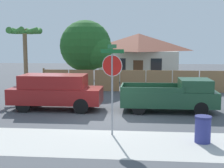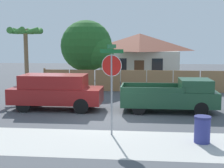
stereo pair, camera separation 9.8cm
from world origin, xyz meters
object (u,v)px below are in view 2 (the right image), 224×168
(oak_tree, at_px, (89,47))
(palm_tree, at_px, (26,37))
(house, at_px, (140,55))
(orange_pickup, at_px, (173,96))
(stop_sign, at_px, (112,73))
(red_suv, at_px, (56,91))
(trash_bin, at_px, (202,129))

(oak_tree, bearing_deg, palm_tree, -136.28)
(house, height_order, orange_pickup, house)
(palm_tree, height_order, stop_sign, palm_tree)
(red_suv, bearing_deg, orange_pickup, 0.04)
(house, height_order, red_suv, house)
(palm_tree, relative_size, red_suv, 0.95)
(orange_pickup, xyz_separation_m, trash_bin, (0.58, -5.07, -0.35))
(house, height_order, stop_sign, house)
(oak_tree, relative_size, red_suv, 1.10)
(red_suv, bearing_deg, palm_tree, 126.18)
(red_suv, relative_size, stop_sign, 1.39)
(palm_tree, xyz_separation_m, orange_pickup, (9.51, -4.53, -3.10))
(red_suv, distance_m, trash_bin, 8.48)
(red_suv, height_order, stop_sign, stop_sign)
(red_suv, height_order, trash_bin, red_suv)
(house, relative_size, stop_sign, 2.26)
(palm_tree, bearing_deg, house, 56.57)
(orange_pickup, relative_size, trash_bin, 5.02)
(orange_pickup, bearing_deg, palm_tree, 154.57)
(red_suv, relative_size, orange_pickup, 1.00)
(palm_tree, relative_size, orange_pickup, 0.94)
(stop_sign, bearing_deg, palm_tree, 144.29)
(stop_sign, xyz_separation_m, trash_bin, (3.34, -0.69, -1.92))
(oak_tree, distance_m, stop_sign, 12.86)
(oak_tree, bearing_deg, red_suv, -92.94)
(palm_tree, xyz_separation_m, stop_sign, (6.76, -8.91, -1.53))
(trash_bin, bearing_deg, palm_tree, 136.44)
(oak_tree, bearing_deg, orange_pickup, -54.43)
(trash_bin, bearing_deg, red_suv, 143.24)
(house, xyz_separation_m, palm_tree, (-7.64, -11.57, 1.59))
(orange_pickup, distance_m, trash_bin, 5.11)
(house, relative_size, palm_tree, 1.71)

